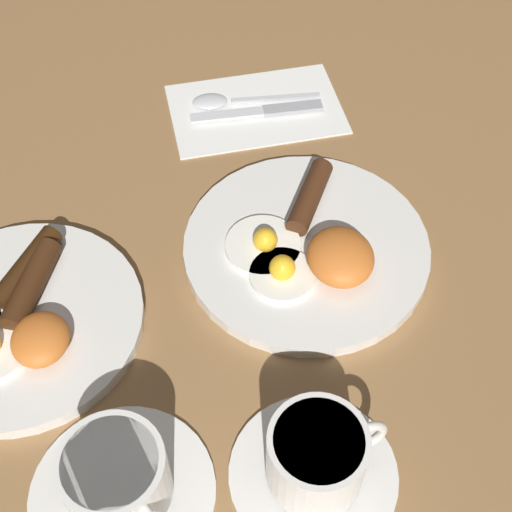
{
  "coord_description": "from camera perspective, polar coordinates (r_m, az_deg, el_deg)",
  "views": [
    {
      "loc": [
        -0.46,
        0.11,
        0.6
      ],
      "look_at": [
        -0.02,
        0.06,
        0.03
      ],
      "focal_mm": 50.0,
      "sensor_mm": 36.0,
      "label": 1
    }
  ],
  "objects": [
    {
      "name": "breakfast_plate_far",
      "position": [
        0.74,
        -18.35,
        -4.8
      ],
      "size": [
        0.24,
        0.24,
        0.04
      ],
      "color": "silver",
      "rests_on": "ground_plane"
    },
    {
      "name": "knife",
      "position": [
        0.91,
        0.69,
        11.51
      ],
      "size": [
        0.02,
        0.17,
        0.01
      ],
      "rotation": [
        0.0,
        0.0,
        1.61
      ],
      "color": "silver",
      "rests_on": "napkin"
    },
    {
      "name": "teacup_far",
      "position": [
        0.62,
        -10.97,
        -17.32
      ],
      "size": [
        0.16,
        0.16,
        0.07
      ],
      "color": "silver",
      "rests_on": "ground_plane"
    },
    {
      "name": "teacup_near",
      "position": [
        0.62,
        4.87,
        -15.96
      ],
      "size": [
        0.15,
        0.15,
        0.08
      ],
      "color": "silver",
      "rests_on": "ground_plane"
    },
    {
      "name": "napkin",
      "position": [
        0.92,
        -0.02,
        11.72
      ],
      "size": [
        0.16,
        0.23,
        0.01
      ],
      "primitive_type": "cube",
      "rotation": [
        0.0,
        0.0,
        0.1
      ],
      "color": "white",
      "rests_on": "ground_plane"
    },
    {
      "name": "spoon",
      "position": [
        0.93,
        -2.58,
        12.3
      ],
      "size": [
        0.03,
        0.16,
        0.01
      ],
      "rotation": [
        0.0,
        0.0,
        1.56
      ],
      "color": "silver",
      "rests_on": "napkin"
    },
    {
      "name": "ground_plane",
      "position": [
        0.77,
        4.0,
        0.33
      ],
      "size": [
        3.0,
        3.0,
        0.0
      ],
      "primitive_type": "plane",
      "color": "olive"
    },
    {
      "name": "breakfast_plate_near",
      "position": [
        0.76,
        4.19,
        0.72
      ],
      "size": [
        0.26,
        0.26,
        0.05
      ],
      "color": "silver",
      "rests_on": "ground_plane"
    }
  ]
}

